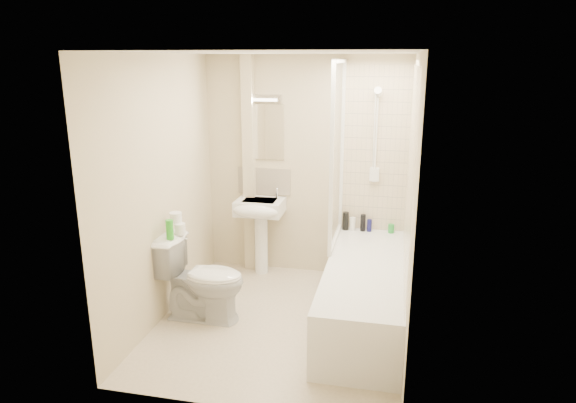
# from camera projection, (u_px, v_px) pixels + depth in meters

# --- Properties ---
(floor) EXTENTS (2.50, 2.50, 0.00)m
(floor) POSITION_uv_depth(u_px,v_px,m) (280.00, 322.00, 4.75)
(floor) COLOR beige
(floor) RESTS_ON ground
(wall_back) EXTENTS (2.20, 0.02, 2.40)m
(wall_back) POSITION_uv_depth(u_px,v_px,m) (305.00, 168.00, 5.60)
(wall_back) COLOR beige
(wall_back) RESTS_ON ground
(wall_left) EXTENTS (0.02, 2.50, 2.40)m
(wall_left) POSITION_uv_depth(u_px,v_px,m) (162.00, 190.00, 4.65)
(wall_left) COLOR beige
(wall_left) RESTS_ON ground
(wall_right) EXTENTS (0.02, 2.50, 2.40)m
(wall_right) POSITION_uv_depth(u_px,v_px,m) (410.00, 204.00, 4.20)
(wall_right) COLOR beige
(wall_right) RESTS_ON ground
(ceiling) EXTENTS (2.20, 2.50, 0.02)m
(ceiling) POSITION_uv_depth(u_px,v_px,m) (279.00, 52.00, 4.10)
(ceiling) COLOR white
(ceiling) RESTS_ON wall_back
(tile_back) EXTENTS (0.70, 0.01, 1.75)m
(tile_back) POSITION_uv_depth(u_px,v_px,m) (376.00, 150.00, 5.38)
(tile_back) COLOR beige
(tile_back) RESTS_ON wall_back
(tile_right) EXTENTS (0.01, 2.10, 1.75)m
(tile_right) POSITION_uv_depth(u_px,v_px,m) (410.00, 172.00, 4.33)
(tile_right) COLOR beige
(tile_right) RESTS_ON wall_right
(pipe_boxing) EXTENTS (0.12, 0.12, 2.40)m
(pipe_boxing) POSITION_uv_depth(u_px,v_px,m) (249.00, 167.00, 5.67)
(pipe_boxing) COLOR beige
(pipe_boxing) RESTS_ON ground
(splashback) EXTENTS (0.60, 0.02, 0.30)m
(splashback) POSITION_uv_depth(u_px,v_px,m) (264.00, 181.00, 5.73)
(splashback) COLOR beige
(splashback) RESTS_ON wall_back
(mirror) EXTENTS (0.46, 0.01, 0.60)m
(mirror) POSITION_uv_depth(u_px,v_px,m) (263.00, 132.00, 5.58)
(mirror) COLOR white
(mirror) RESTS_ON wall_back
(strip_light) EXTENTS (0.42, 0.07, 0.07)m
(strip_light) POSITION_uv_depth(u_px,v_px,m) (262.00, 98.00, 5.46)
(strip_light) COLOR silver
(strip_light) RESTS_ON wall_back
(bathtub) EXTENTS (0.70, 2.10, 0.55)m
(bathtub) POSITION_uv_depth(u_px,v_px,m) (364.00, 292.00, 4.71)
(bathtub) COLOR white
(bathtub) RESTS_ON ground
(shower_screen) EXTENTS (0.04, 0.92, 1.80)m
(shower_screen) POSITION_uv_depth(u_px,v_px,m) (337.00, 154.00, 5.03)
(shower_screen) COLOR white
(shower_screen) RESTS_ON bathtub
(shower_fixture) EXTENTS (0.10, 0.16, 0.99)m
(shower_fixture) POSITION_uv_depth(u_px,v_px,m) (376.00, 139.00, 5.30)
(shower_fixture) COLOR white
(shower_fixture) RESTS_ON wall_back
(pedestal_sink) EXTENTS (0.51, 0.47, 0.98)m
(pedestal_sink) POSITION_uv_depth(u_px,v_px,m) (259.00, 216.00, 5.61)
(pedestal_sink) COLOR white
(pedestal_sink) RESTS_ON ground
(bottle_black_a) EXTENTS (0.07, 0.07, 0.20)m
(bottle_black_a) POSITION_uv_depth(u_px,v_px,m) (346.00, 221.00, 5.57)
(bottle_black_a) COLOR black
(bottle_black_a) RESTS_ON bathtub
(bottle_white_a) EXTENTS (0.06, 0.06, 0.14)m
(bottle_white_a) POSITION_uv_depth(u_px,v_px,m) (353.00, 224.00, 5.56)
(bottle_white_a) COLOR white
(bottle_white_a) RESTS_ON bathtub
(bottle_black_b) EXTENTS (0.06, 0.06, 0.18)m
(bottle_black_b) POSITION_uv_depth(u_px,v_px,m) (363.00, 223.00, 5.54)
(bottle_black_b) COLOR black
(bottle_black_b) RESTS_ON bathtub
(bottle_blue) EXTENTS (0.05, 0.05, 0.13)m
(bottle_blue) POSITION_uv_depth(u_px,v_px,m) (369.00, 225.00, 5.53)
(bottle_blue) COLOR #131354
(bottle_blue) RESTS_ON bathtub
(bottle_green) EXTENTS (0.06, 0.06, 0.09)m
(bottle_green) POSITION_uv_depth(u_px,v_px,m) (391.00, 229.00, 5.49)
(bottle_green) COLOR green
(bottle_green) RESTS_ON bathtub
(toilet) EXTENTS (0.46, 0.79, 0.79)m
(toilet) POSITION_uv_depth(u_px,v_px,m) (202.00, 278.00, 4.73)
(toilet) COLOR white
(toilet) RESTS_ON ground
(toilet_roll_lower) EXTENTS (0.10, 0.10, 0.10)m
(toilet_roll_lower) POSITION_uv_depth(u_px,v_px,m) (180.00, 229.00, 4.71)
(toilet_roll_lower) COLOR white
(toilet_roll_lower) RESTS_ON toilet
(toilet_roll_upper) EXTENTS (0.11, 0.11, 0.09)m
(toilet_roll_upper) POSITION_uv_depth(u_px,v_px,m) (176.00, 217.00, 4.72)
(toilet_roll_upper) COLOR white
(toilet_roll_upper) RESTS_ON toilet_roll_lower
(green_bottle) EXTENTS (0.07, 0.07, 0.18)m
(green_bottle) POSITION_uv_depth(u_px,v_px,m) (170.00, 230.00, 4.56)
(green_bottle) COLOR green
(green_bottle) RESTS_ON toilet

